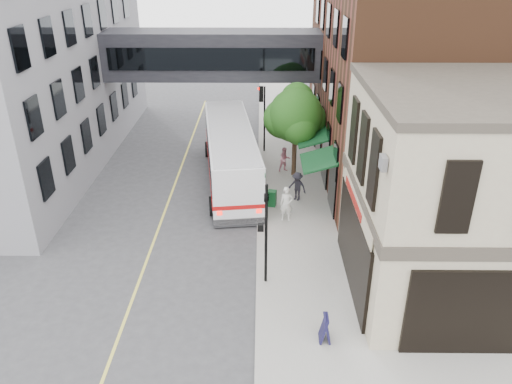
{
  "coord_description": "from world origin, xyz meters",
  "views": [
    {
      "loc": [
        0.18,
        -15.25,
        12.78
      ],
      "look_at": [
        -0.03,
        4.1,
        3.29
      ],
      "focal_mm": 35.0,
      "sensor_mm": 36.0,
      "label": 1
    }
  ],
  "objects_px": {
    "pedestrian_c": "(297,186)",
    "sandwich_board": "(325,328)",
    "pedestrian_a": "(286,204)",
    "pedestrian_b": "(285,159)",
    "bus": "(230,152)",
    "newspaper_box": "(272,198)"
  },
  "relations": [
    {
      "from": "pedestrian_b",
      "to": "sandwich_board",
      "type": "relative_size",
      "value": 1.5
    },
    {
      "from": "bus",
      "to": "pedestrian_c",
      "type": "xyz_separation_m",
      "value": [
        3.84,
        -2.98,
        -0.83
      ]
    },
    {
      "from": "pedestrian_b",
      "to": "pedestrian_c",
      "type": "distance_m",
      "value": 4.01
    },
    {
      "from": "pedestrian_c",
      "to": "sandwich_board",
      "type": "relative_size",
      "value": 1.58
    },
    {
      "from": "pedestrian_b",
      "to": "newspaper_box",
      "type": "relative_size",
      "value": 1.75
    },
    {
      "from": "bus",
      "to": "sandwich_board",
      "type": "xyz_separation_m",
      "value": [
        4.14,
        -14.05,
        -1.14
      ]
    },
    {
      "from": "bus",
      "to": "newspaper_box",
      "type": "distance_m",
      "value": 4.6
    },
    {
      "from": "pedestrian_c",
      "to": "pedestrian_a",
      "type": "bearing_deg",
      "value": -76.33
    },
    {
      "from": "pedestrian_a",
      "to": "pedestrian_c",
      "type": "height_order",
      "value": "pedestrian_a"
    },
    {
      "from": "pedestrian_b",
      "to": "newspaper_box",
      "type": "height_order",
      "value": "pedestrian_b"
    },
    {
      "from": "sandwich_board",
      "to": "pedestrian_b",
      "type": "bearing_deg",
      "value": 94.67
    },
    {
      "from": "bus",
      "to": "pedestrian_c",
      "type": "relative_size",
      "value": 7.41
    },
    {
      "from": "newspaper_box",
      "to": "sandwich_board",
      "type": "bearing_deg",
      "value": -66.95
    },
    {
      "from": "pedestrian_c",
      "to": "newspaper_box",
      "type": "xyz_separation_m",
      "value": [
        -1.4,
        -0.73,
        -0.38
      ]
    },
    {
      "from": "pedestrian_b",
      "to": "sandwich_board",
      "type": "height_order",
      "value": "pedestrian_b"
    },
    {
      "from": "pedestrian_c",
      "to": "sandwich_board",
      "type": "distance_m",
      "value": 11.08
    },
    {
      "from": "pedestrian_a",
      "to": "pedestrian_b",
      "type": "xyz_separation_m",
      "value": [
        0.18,
        6.27,
        -0.13
      ]
    },
    {
      "from": "bus",
      "to": "pedestrian_a",
      "type": "bearing_deg",
      "value": -59.24
    },
    {
      "from": "pedestrian_b",
      "to": "newspaper_box",
      "type": "distance_m",
      "value": 4.8
    },
    {
      "from": "sandwich_board",
      "to": "bus",
      "type": "bearing_deg",
      "value": 107.95
    },
    {
      "from": "pedestrian_a",
      "to": "sandwich_board",
      "type": "bearing_deg",
      "value": -80.47
    },
    {
      "from": "pedestrian_a",
      "to": "newspaper_box",
      "type": "bearing_deg",
      "value": 117.14
    }
  ]
}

